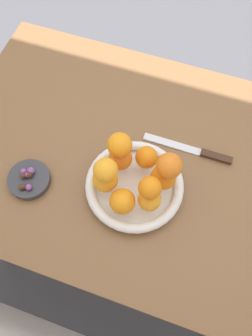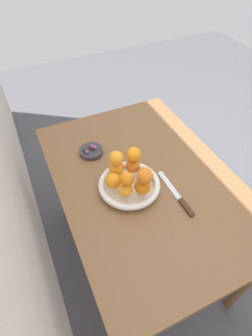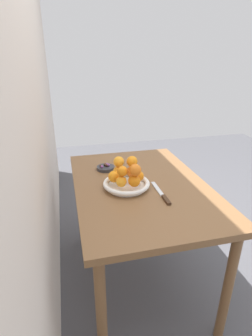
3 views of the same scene
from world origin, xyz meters
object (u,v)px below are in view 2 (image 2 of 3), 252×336
Objects in this scene: dining_table at (144,190)px; orange_6 at (134,154)px; candy_ball_1 at (84,150)px; candy_ball_2 at (86,151)px; orange_9 at (127,179)px; candy_ball_7 at (92,148)px; candy_ball_4 at (95,147)px; orange_5 at (126,190)px; orange_2 at (133,166)px; knife at (178,197)px; fruit_bowl at (129,185)px; orange_7 at (116,158)px; candy_ball_6 at (92,146)px; candy_ball_3 at (92,148)px; orange_4 at (113,181)px; orange_1 at (145,174)px; candy_ball_5 at (90,147)px; orange_3 at (116,168)px; candy_ball_0 at (87,152)px; candy_dish at (91,151)px; orange_0 at (143,187)px.

orange_6 is at bearing 57.94° from dining_table.
candy_ball_1 is 1.06× the size of candy_ball_2.
orange_9 is 0.34m from candy_ball_7.
dining_table is at bearing -149.59° from candy_ball_4.
candy_ball_4 is (0.33, 0.01, -0.04)m from orange_5.
knife is (-0.18, -0.12, -0.07)m from orange_2.
knife is at bearing -128.08° from fruit_bowl.
candy_ball_4 is at bearing -94.44° from candy_ball_1.
orange_2 is 0.10m from orange_7.
candy_ball_2 is at bearing 116.52° from candy_ball_6.
orange_9 is 0.34m from candy_ball_3.
fruit_bowl is 1.01× the size of knife.
dining_table is at bearing -83.66° from orange_4.
orange_1 is at bearing -127.74° from orange_7.
orange_4 is 0.28m from candy_ball_5.
candy_ball_1 is at bearing 12.33° from orange_9.
orange_3 is 3.67× the size of candy_ball_5.
orange_2 is 0.94× the size of orange_3.
candy_ball_6 is (0.00, -0.01, -0.00)m from candy_ball_5.
candy_ball_3 reaches higher than candy_ball_1.
candy_ball_4 is (0.02, -0.04, 0.00)m from candy_ball_0.
knife is at bearing -146.05° from candy_ball_0.
candy_ball_4 is at bearing 23.32° from orange_2.
orange_3 is 3.82× the size of candy_ball_0.
orange_9 is 3.30× the size of candy_ball_6.
candy_dish is 0.28m from orange_4.
candy_ball_5 is (0.36, 0.10, -0.04)m from orange_0.
orange_0 reaches higher than fruit_bowl.
candy_ball_7 is (0.25, 0.16, 0.12)m from dining_table.
orange_7 is 3.88× the size of candy_ball_1.
orange_2 is at bearing -38.35° from orange_5.
candy_ball_6 is (0.31, 0.13, -0.04)m from orange_1.
orange_0 is 3.67× the size of candy_ball_5.
orange_0 is 0.14m from orange_6.
candy_ball_1 is 0.87× the size of candy_ball_3.
candy_dish is at bearing 146.05° from candy_ball_6.
candy_ball_4 is at bearing 6.73° from orange_7.
orange_2 is (0.05, -0.04, 0.05)m from fruit_bowl.
orange_4 reaches higher than candy_ball_6.
knife is at bearing -150.47° from candy_ball_5.
orange_6 is at bearing -100.24° from orange_3.
candy_ball_0 is (0.27, 0.17, -0.04)m from orange_1.
candy_ball_7 is at bearing 163.05° from candy_ball_6.
orange_7 is 0.23m from candy_ball_0.
candy_ball_1 is 0.04m from candy_ball_3.
orange_0 is at bearing -129.12° from orange_4.
knife is (-0.16, -0.07, 0.09)m from dining_table.
orange_4 reaches higher than candy_ball_5.
orange_7 is at bearing 167.83° from orange_3.
candy_ball_2 is (0.27, 0.03, -0.04)m from orange_4.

